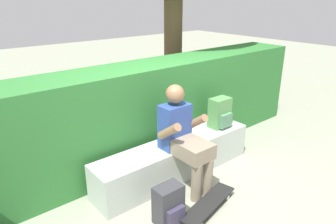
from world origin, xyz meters
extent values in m
plane|color=gray|center=(0.00, 0.00, 0.00)|extent=(24.00, 24.00, 0.00)
cube|color=#ADB6AD|center=(0.00, 0.33, 0.22)|extent=(2.17, 0.43, 0.44)
cube|color=#2D4793|center=(-0.08, 0.27, 0.70)|extent=(0.34, 0.22, 0.52)
sphere|color=#8C6647|center=(-0.08, 0.27, 1.09)|extent=(0.21, 0.21, 0.21)
cube|color=gray|center=(-0.08, -0.04, 0.53)|extent=(0.32, 0.40, 0.17)
cylinder|color=gray|center=(-0.17, -0.19, 0.22)|extent=(0.11, 0.11, 0.44)
cylinder|color=gray|center=(0.01, -0.19, 0.22)|extent=(0.11, 0.11, 0.44)
cylinder|color=#8C6647|center=(-0.28, 0.13, 0.74)|extent=(0.09, 0.33, 0.27)
cylinder|color=#8C6647|center=(0.12, 0.13, 0.74)|extent=(0.09, 0.33, 0.27)
cube|color=black|center=(-0.19, -0.40, 0.08)|extent=(0.82, 0.37, 0.02)
cylinder|color=silver|center=(0.07, -0.26, 0.03)|extent=(0.06, 0.04, 0.05)
cylinder|color=silver|center=(0.10, -0.41, 0.03)|extent=(0.06, 0.04, 0.05)
cylinder|color=silver|center=(-0.48, -0.38, 0.03)|extent=(0.06, 0.04, 0.05)
cube|color=#51894C|center=(0.77, 0.33, 0.64)|extent=(0.28, 0.18, 0.40)
cube|color=#4C7D5A|center=(0.77, 0.22, 0.56)|extent=(0.20, 0.05, 0.18)
cube|color=#333338|center=(-0.61, -0.26, 0.20)|extent=(0.28, 0.18, 0.40)
cube|color=#37324A|center=(-0.61, -0.37, 0.12)|extent=(0.20, 0.05, 0.18)
cube|color=#2E7131|center=(-0.30, 0.98, 0.64)|extent=(6.09, 0.68, 1.28)
cylinder|color=brown|center=(1.25, 1.85, 1.45)|extent=(0.31, 0.31, 2.90)
camera|label=1|loc=(-2.21, -2.17, 2.11)|focal=33.06mm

